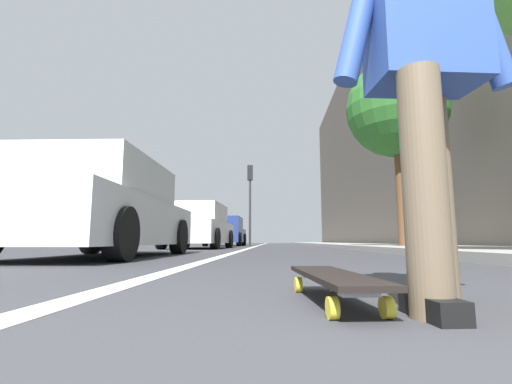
{
  "coord_description": "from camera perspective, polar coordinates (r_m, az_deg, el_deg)",
  "views": [
    {
      "loc": [
        -0.33,
        0.35,
        0.24
      ],
      "look_at": [
        8.01,
        0.75,
        1.39
      ],
      "focal_mm": 25.09,
      "sensor_mm": 36.0,
      "label": 1
    }
  ],
  "objects": [
    {
      "name": "building_facade",
      "position": [
        24.14,
        17.94,
        8.62
      ],
      "size": [
        40.0,
        1.2,
        13.86
      ],
      "primitive_type": "cube",
      "color": "#595249",
      "rests_on": "ground"
    },
    {
      "name": "ground_plane",
      "position": [
        10.34,
        4.77,
        -9.16
      ],
      "size": [
        80.0,
        80.0,
        0.0
      ],
      "primitive_type": "plane",
      "color": "#38383D"
    },
    {
      "name": "street_tree_mid",
      "position": [
        10.85,
        21.5,
        12.24
      ],
      "size": [
        2.72,
        2.72,
        5.25
      ],
      "color": "brown",
      "rests_on": "ground"
    },
    {
      "name": "skateboard",
      "position": [
        1.49,
        12.12,
        -13.34
      ],
      "size": [
        0.86,
        0.29,
        0.11
      ],
      "color": "yellow",
      "rests_on": "ground"
    },
    {
      "name": "parked_car_mid",
      "position": [
        12.3,
        -9.11,
        -5.57
      ],
      "size": [
        4.25,
        2.0,
        1.48
      ],
      "color": "silver",
      "rests_on": "ground"
    },
    {
      "name": "parked_car_near",
      "position": [
        6.12,
        -23.19,
        -2.76
      ],
      "size": [
        4.46,
        1.99,
        1.49
      ],
      "color": "silver",
      "rests_on": "ground"
    },
    {
      "name": "parked_car_far",
      "position": [
        18.87,
        -4.83,
        -6.37
      ],
      "size": [
        4.16,
        1.9,
        1.49
      ],
      "color": "navy",
      "rests_on": "ground"
    },
    {
      "name": "traffic_light",
      "position": [
        19.08,
        -0.96,
        0.34
      ],
      "size": [
        0.33,
        0.28,
        4.29
      ],
      "color": "#2D2D2D",
      "rests_on": "ground"
    },
    {
      "name": "sidewalk_curb",
      "position": [
        18.73,
        14.7,
        -8.15
      ],
      "size": [
        52.0,
        3.2,
        0.12
      ],
      "primitive_type": "cube",
      "color": "#9E9B93",
      "rests_on": "ground"
    },
    {
      "name": "skater_person",
      "position": [
        1.6,
        25.15,
        18.83
      ],
      "size": [
        0.48,
        0.72,
        1.64
      ],
      "color": "brown",
      "rests_on": "ground"
    },
    {
      "name": "lane_stripe_white",
      "position": [
        20.35,
        0.43,
        -8.53
      ],
      "size": [
        52.0,
        0.16,
        0.01
      ],
      "primitive_type": "cube",
      "color": "silver",
      "rests_on": "ground"
    }
  ]
}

